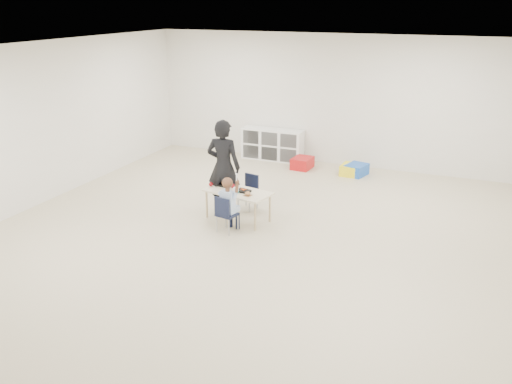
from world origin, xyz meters
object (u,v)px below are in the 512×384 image
at_px(chair_near, 227,214).
at_px(cubby_shelf, 272,144).
at_px(table, 238,205).
at_px(adult, 223,167).
at_px(child, 227,203).

bearing_deg(chair_near, cubby_shelf, 112.72).
height_order(table, chair_near, chair_near).
relative_size(chair_near, adult, 0.37).
height_order(child, adult, adult).
bearing_deg(child, chair_near, 11.29).
xyz_separation_m(chair_near, cubby_shelf, (-0.83, 4.09, 0.05)).
xyz_separation_m(child, adult, (-0.42, 0.75, 0.33)).
xyz_separation_m(chair_near, child, (-0.00, 0.00, 0.17)).
bearing_deg(chair_near, child, -168.71).
relative_size(cubby_shelf, adult, 0.87).
distance_m(table, adult, 0.71).
bearing_deg(table, cubby_shelf, 113.54).
height_order(child, cubby_shelf, child).
distance_m(cubby_shelf, adult, 3.39).
bearing_deg(cubby_shelf, chair_near, -78.57).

